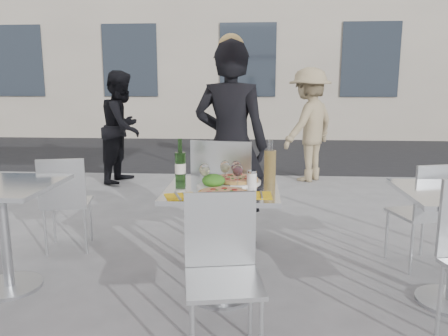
# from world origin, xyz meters

# --- Properties ---
(ground) EXTENTS (80.00, 80.00, 0.00)m
(ground) POSITION_xyz_m (0.00, 0.00, 0.00)
(ground) COLOR slate
(street_asphalt) EXTENTS (24.00, 5.00, 0.00)m
(street_asphalt) POSITION_xyz_m (0.00, 6.50, 0.00)
(street_asphalt) COLOR black
(street_asphalt) RESTS_ON ground
(main_table) EXTENTS (0.72, 0.72, 0.75)m
(main_table) POSITION_xyz_m (0.00, 0.00, 0.54)
(main_table) COLOR #B7BABF
(main_table) RESTS_ON ground
(side_table_left) EXTENTS (0.72, 0.72, 0.75)m
(side_table_left) POSITION_xyz_m (-1.50, 0.00, 0.54)
(side_table_left) COLOR #B7BABF
(side_table_left) RESTS_ON ground
(chair_far) EXTENTS (0.52, 0.53, 1.00)m
(chair_far) POSITION_xyz_m (-0.02, 0.53, 0.59)
(chair_far) COLOR silver
(chair_far) RESTS_ON ground
(chair_near) EXTENTS (0.45, 0.46, 0.85)m
(chair_near) POSITION_xyz_m (0.04, -0.60, 0.50)
(chair_near) COLOR silver
(chair_near) RESTS_ON ground
(side_chair_lfar) EXTENTS (0.45, 0.46, 0.82)m
(side_chair_lfar) POSITION_xyz_m (-1.37, 0.68, 0.49)
(side_chair_lfar) COLOR silver
(side_chair_lfar) RESTS_ON ground
(side_chair_rfar) EXTENTS (0.47, 0.48, 0.84)m
(side_chair_rfar) POSITION_xyz_m (1.51, 0.54, 0.50)
(side_chair_rfar) COLOR silver
(side_chair_rfar) RESTS_ON ground
(woman_diner) EXTENTS (0.72, 0.54, 1.77)m
(woman_diner) POSITION_xyz_m (-0.00, 0.99, 0.89)
(woman_diner) COLOR black
(woman_diner) RESTS_ON ground
(pedestrian_a) EXTENTS (0.71, 0.85, 1.60)m
(pedestrian_a) POSITION_xyz_m (-1.70, 3.42, 0.80)
(pedestrian_a) COLOR black
(pedestrian_a) RESTS_ON ground
(pedestrian_b) EXTENTS (1.14, 1.21, 1.64)m
(pedestrian_b) POSITION_xyz_m (0.99, 3.70, 0.82)
(pedestrian_b) COLOR #9A8663
(pedestrian_b) RESTS_ON ground
(pizza_near) EXTENTS (0.31, 0.31, 0.02)m
(pizza_near) POSITION_xyz_m (0.02, -0.19, 0.76)
(pizza_near) COLOR tan
(pizza_near) RESTS_ON main_table
(pizza_far) EXTENTS (0.34, 0.34, 0.03)m
(pizza_far) POSITION_xyz_m (0.08, 0.17, 0.77)
(pizza_far) COLOR white
(pizza_far) RESTS_ON main_table
(salad_plate) EXTENTS (0.22, 0.22, 0.09)m
(salad_plate) POSITION_xyz_m (-0.06, 0.01, 0.79)
(salad_plate) COLOR white
(salad_plate) RESTS_ON main_table
(wine_bottle) EXTENTS (0.07, 0.08, 0.29)m
(wine_bottle) POSITION_xyz_m (-0.30, 0.17, 0.86)
(wine_bottle) COLOR #28531F
(wine_bottle) RESTS_ON main_table
(carafe) EXTENTS (0.08, 0.08, 0.29)m
(carafe) POSITION_xyz_m (0.31, 0.18, 0.87)
(carafe) COLOR tan
(carafe) RESTS_ON main_table
(sugar_shaker) EXTENTS (0.06, 0.06, 0.11)m
(sugar_shaker) POSITION_xyz_m (0.19, 0.04, 0.80)
(sugar_shaker) COLOR white
(sugar_shaker) RESTS_ON main_table
(wineglass_white_a) EXTENTS (0.07, 0.07, 0.16)m
(wineglass_white_a) POSITION_xyz_m (-0.12, 0.01, 0.86)
(wineglass_white_a) COLOR white
(wineglass_white_a) RESTS_ON main_table
(wineglass_white_b) EXTENTS (0.07, 0.07, 0.16)m
(wineglass_white_b) POSITION_xyz_m (0.01, 0.12, 0.86)
(wineglass_white_b) COLOR white
(wineglass_white_b) RESTS_ON main_table
(wineglass_red_a) EXTENTS (0.07, 0.07, 0.16)m
(wineglass_red_a) POSITION_xyz_m (0.10, 0.01, 0.86)
(wineglass_red_a) COLOR white
(wineglass_red_a) RESTS_ON main_table
(wineglass_red_b) EXTENTS (0.07, 0.07, 0.16)m
(wineglass_red_b) POSITION_xyz_m (0.09, 0.11, 0.86)
(wineglass_red_b) COLOR white
(wineglass_red_b) RESTS_ON main_table
(napkin_left) EXTENTS (0.23, 0.23, 0.01)m
(napkin_left) POSITION_xyz_m (-0.23, -0.25, 0.75)
(napkin_left) COLOR yellow
(napkin_left) RESTS_ON main_table
(napkin_right) EXTENTS (0.19, 0.20, 0.01)m
(napkin_right) POSITION_xyz_m (0.22, -0.19, 0.75)
(napkin_right) COLOR yellow
(napkin_right) RESTS_ON main_table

